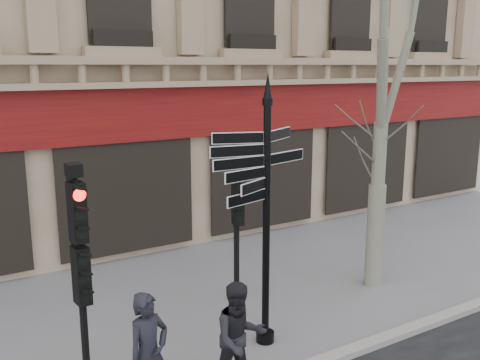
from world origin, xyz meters
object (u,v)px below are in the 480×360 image
object	(u,v)px
traffic_signal_secondary	(237,214)
pedestrian_a	(149,354)
traffic_signal_main	(79,251)
pedestrian_b	(240,339)
fingerpost	(267,167)

from	to	relation	value
traffic_signal_secondary	pedestrian_a	bearing A→B (deg)	-115.99
traffic_signal_main	pedestrian_a	distance (m)	1.74
pedestrian_b	fingerpost	bearing A→B (deg)	50.60
fingerpost	traffic_signal_secondary	distance (m)	2.31
fingerpost	pedestrian_b	world-z (taller)	fingerpost
fingerpost	traffic_signal_main	xyz separation A→B (m)	(-3.05, 0.22, -0.95)
fingerpost	pedestrian_a	world-z (taller)	fingerpost
fingerpost	pedestrian_b	xyz separation A→B (m)	(-1.15, -1.02, -2.26)
fingerpost	pedestrian_b	size ratio (longest dim) A/B	2.71
traffic_signal_main	fingerpost	bearing A→B (deg)	-9.35
pedestrian_b	pedestrian_a	bearing A→B (deg)	178.65
traffic_signal_secondary	pedestrian_b	size ratio (longest dim) A/B	1.51
fingerpost	pedestrian_a	bearing A→B (deg)	-166.18
traffic_signal_main	traffic_signal_secondary	world-z (taller)	traffic_signal_main
pedestrian_b	traffic_signal_secondary	bearing A→B (deg)	68.50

